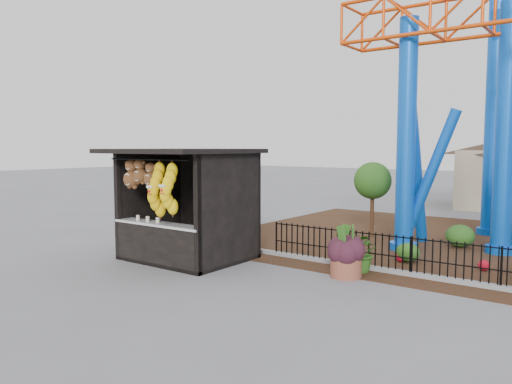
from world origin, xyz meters
The scene contains 8 objects.
ground centered at (0.00, 0.00, 0.00)m, with size 120.00×120.00×0.00m, color slate.
mulch_bed centered at (4.00, 8.00, 0.01)m, with size 18.00×12.00×0.02m, color #331E11.
curb centered at (4.00, 3.00, 0.06)m, with size 18.00×0.18×0.12m, color gray.
prize_booth centered at (-3.00, 0.91, 1.53)m, with size 3.50×3.40×3.12m.
picket_fence centered at (4.90, 3.00, 0.50)m, with size 12.20×0.06×1.00m, color black, non-canonical shape.
terracotta_planter centered at (1.52, 2.02, 0.28)m, with size 0.76×0.76×0.55m, color brown.
planter_foliage centered at (1.52, 2.02, 0.87)m, with size 0.70×0.70×0.64m, color #32141F.
potted_plant centered at (1.65, 2.69, 0.51)m, with size 0.92×0.80×1.02m, color #1D5318.
Camera 1 is at (6.89, -8.88, 3.17)m, focal length 35.00 mm.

